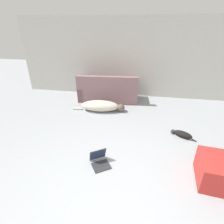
# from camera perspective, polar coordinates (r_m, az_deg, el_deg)

# --- Properties ---
(ground_plane) EXTENTS (20.00, 20.00, 0.00)m
(ground_plane) POSITION_cam_1_polar(r_m,az_deg,el_deg) (2.64, -1.30, -30.61)
(ground_plane) COLOR #999EA3
(wall_back) EXTENTS (7.66, 0.06, 2.48)m
(wall_back) POSITION_cam_1_polar(r_m,az_deg,el_deg) (5.89, 7.17, 16.91)
(wall_back) COLOR beige
(wall_back) RESTS_ON ground_plane
(couch) EXTENTS (1.91, 0.92, 0.86)m
(couch) POSITION_cam_1_polar(r_m,az_deg,el_deg) (5.67, -1.22, 6.71)
(couch) COLOR gray
(couch) RESTS_ON ground_plane
(dog) EXTENTS (1.51, 0.52, 0.30)m
(dog) POSITION_cam_1_polar(r_m,az_deg,el_deg) (4.98, -3.49, 1.99)
(dog) COLOR beige
(dog) RESTS_ON ground_plane
(cat) EXTENTS (0.52, 0.34, 0.14)m
(cat) POSITION_cam_1_polar(r_m,az_deg,el_deg) (4.16, 21.90, -6.71)
(cat) COLOR black
(cat) RESTS_ON ground_plane
(laptop_open) EXTENTS (0.44, 0.45, 0.26)m
(laptop_open) POSITION_cam_1_polar(r_m,az_deg,el_deg) (3.21, -4.19, -15.12)
(laptop_open) COLOR #2D2D33
(laptop_open) RESTS_ON ground_plane
(side_chair) EXTENTS (0.62, 0.69, 0.83)m
(side_chair) POSITION_cam_1_polar(r_m,az_deg,el_deg) (3.22, 32.10, -15.23)
(side_chair) COLOR #B72D28
(side_chair) RESTS_ON ground_plane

